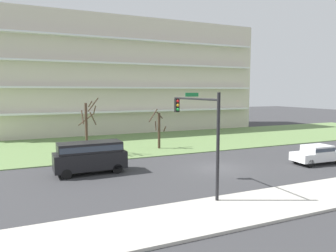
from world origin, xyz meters
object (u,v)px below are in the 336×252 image
(van_black_center_left, at_px, (90,155))
(traffic_signal_mast, at_px, (200,124))
(tree_far_left, at_px, (88,125))
(sedan_white_near_left, at_px, (317,154))
(tree_left, at_px, (159,129))

(van_black_center_left, distance_m, traffic_signal_mast, 9.31)
(van_black_center_left, bearing_deg, tree_far_left, -99.52)
(tree_far_left, relative_size, sedan_white_near_left, 1.23)
(van_black_center_left, bearing_deg, tree_left, -140.90)
(tree_left, relative_size, sedan_white_near_left, 0.94)
(sedan_white_near_left, bearing_deg, tree_left, 132.08)
(tree_left, distance_m, traffic_signal_mast, 14.82)
(sedan_white_near_left, bearing_deg, tree_far_left, 149.32)
(tree_left, height_order, traffic_signal_mast, traffic_signal_mast)
(tree_left, bearing_deg, traffic_signal_mast, -102.28)
(tree_far_left, xyz_separation_m, sedan_white_near_left, (17.16, -11.15, -2.08))
(van_black_center_left, height_order, traffic_signal_mast, traffic_signal_mast)
(tree_left, xyz_separation_m, van_black_center_left, (-8.39, -7.18, -0.75))
(tree_far_left, distance_m, van_black_center_left, 6.90)
(tree_far_left, height_order, sedan_white_near_left, tree_far_left)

